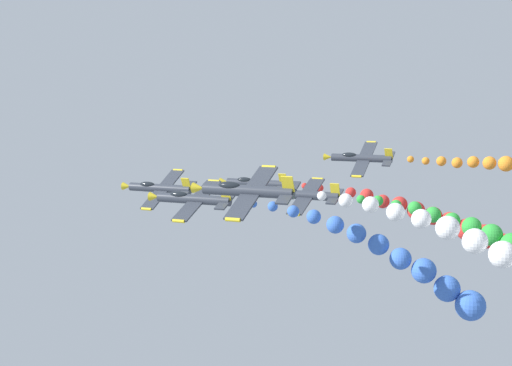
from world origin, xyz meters
TOP-DOWN VIEW (x-y plane):
  - airplane_lead at (-0.25, 13.74)m, footprint 8.71×10.35m
  - airplane_left_inner at (-10.54, 3.28)m, footprint 9.03×10.35m
  - smoke_trail_left_inner at (-10.44, -21.39)m, footprint 2.99×24.88m
  - airplane_right_inner at (11.32, 4.91)m, footprint 8.78×10.35m
  - smoke_trail_right_inner at (13.95, -21.88)m, footprint 6.10×27.67m
  - airplane_left_outer at (0.16, -5.93)m, footprint 9.09×10.35m
  - smoke_trail_left_outer at (-2.08, -27.65)m, footprint 5.41×21.13m
  - airplane_right_outer at (-20.89, -7.89)m, footprint 8.83×10.35m
  - airplane_trailing at (21.40, -7.49)m, footprint 8.60×10.35m

SIDE VIEW (x-z plane):
  - smoke_trail_left_inner at x=-10.44m, z-range 52.93..63.52m
  - smoke_trail_right_inner at x=13.95m, z-range 54.05..63.08m
  - smoke_trail_left_outer at x=-2.08m, z-range 57.56..63.65m
  - airplane_right_inner at x=11.32m, z-range 60.88..65.34m
  - airplane_lead at x=-0.25m, z-range 61.05..65.64m
  - airplane_left_outer at x=0.16m, z-range 61.64..65.30m
  - airplane_left_inner at x=-10.54m, z-range 61.95..65.77m
  - airplane_trailing at x=21.40m, z-range 63.87..68.71m
  - airplane_right_outer at x=-20.89m, z-range 64.49..68.82m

